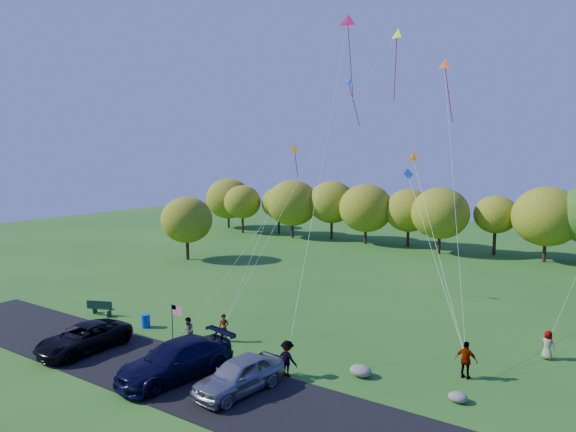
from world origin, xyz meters
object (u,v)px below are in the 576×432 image
(minivan_navy, at_px, (175,360))
(minivan_silver, at_px, (239,375))
(flyer_b, at_px, (188,331))
(flyer_a, at_px, (224,328))
(park_bench, at_px, (100,307))
(trash_barrel, at_px, (146,321))
(flyer_e, at_px, (548,345))
(flyer_d, at_px, (466,360))
(minivan_dark, at_px, (84,338))
(flyer_c, at_px, (287,359))

(minivan_navy, bearing_deg, minivan_silver, 19.19)
(flyer_b, bearing_deg, flyer_a, 85.81)
(park_bench, xyz_separation_m, trash_barrel, (4.72, 0.04, -0.13))
(flyer_b, relative_size, flyer_e, 1.04)
(flyer_d, bearing_deg, flyer_a, 14.87)
(minivan_dark, distance_m, flyer_e, 26.54)
(flyer_a, xyz_separation_m, trash_barrel, (-6.07, -0.90, -0.42))
(flyer_d, bearing_deg, flyer_b, 19.58)
(minivan_navy, bearing_deg, minivan_dark, -166.53)
(park_bench, relative_size, trash_barrel, 2.14)
(flyer_b, distance_m, flyer_d, 15.89)
(flyer_e, bearing_deg, flyer_b, 45.63)
(flyer_b, relative_size, flyer_d, 0.87)
(flyer_b, xyz_separation_m, flyer_d, (15.23, 4.54, 0.12))
(flyer_a, distance_m, trash_barrel, 6.15)
(minivan_navy, distance_m, trash_barrel, 8.75)
(minivan_dark, bearing_deg, trash_barrel, 93.24)
(flyer_a, relative_size, trash_barrel, 1.95)
(flyer_c, bearing_deg, flyer_b, 3.45)
(minivan_silver, xyz_separation_m, flyer_c, (0.87, 2.85, 0.04))
(flyer_a, bearing_deg, minivan_silver, -69.40)
(minivan_dark, relative_size, park_bench, 2.94)
(minivan_navy, height_order, flyer_c, minivan_navy)
(minivan_dark, distance_m, minivan_navy, 7.14)
(minivan_dark, relative_size, minivan_silver, 1.12)
(flyer_c, distance_m, trash_barrel, 12.14)
(flyer_a, height_order, flyer_b, flyer_a)
(minivan_dark, bearing_deg, flyer_e, 30.54)
(flyer_a, relative_size, flyer_b, 1.01)
(minivan_dark, bearing_deg, flyer_d, 23.20)
(flyer_b, height_order, flyer_c, flyer_c)
(minivan_navy, height_order, flyer_d, flyer_d)
(minivan_silver, relative_size, park_bench, 2.62)
(minivan_navy, height_order, park_bench, minivan_navy)
(flyer_b, bearing_deg, minivan_silver, 11.03)
(minivan_navy, relative_size, minivan_silver, 1.28)
(minivan_silver, bearing_deg, flyer_e, 55.13)
(minivan_silver, relative_size, trash_barrel, 5.61)
(flyer_b, distance_m, park_bench, 9.40)
(minivan_silver, bearing_deg, flyer_c, 80.80)
(minivan_dark, bearing_deg, flyer_c, 17.26)
(minivan_dark, height_order, trash_barrel, minivan_dark)
(minivan_navy, relative_size, flyer_e, 3.88)
(flyer_d, xyz_separation_m, flyer_e, (3.14, 5.11, -0.15))
(minivan_silver, height_order, flyer_a, minivan_silver)
(minivan_dark, height_order, flyer_a, flyer_a)
(minivan_dark, height_order, flyer_d, flyer_d)
(minivan_navy, relative_size, park_bench, 3.36)
(park_bench, bearing_deg, flyer_d, -14.34)
(minivan_silver, bearing_deg, flyer_a, 144.65)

